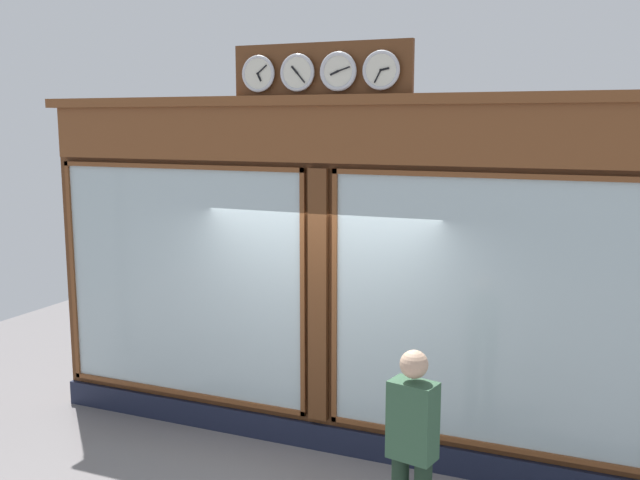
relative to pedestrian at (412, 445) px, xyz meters
The scene contains 2 objects.
shop_facade 2.31m from the pedestrian, 48.55° to the right, with size 6.71×0.42×4.16m.
pedestrian is the anchor object (origin of this frame).
Camera 1 is at (-2.82, 6.59, 3.40)m, focal length 40.66 mm.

